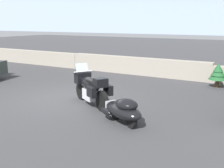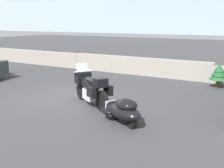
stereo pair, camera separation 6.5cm
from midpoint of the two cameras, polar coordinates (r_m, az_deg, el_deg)
name	(u,v)px [view 1 (the left image)]	position (r m, az deg, el deg)	size (l,w,h in m)	color
ground_plane	(69,98)	(10.52, -8.95, -2.88)	(80.00, 80.00, 0.00)	#38383A
stone_guard_wall	(136,66)	(15.13, 4.84, 3.60)	(24.00, 0.54, 0.93)	gray
touring_motorcycle	(91,87)	(9.46, -4.56, -0.61)	(2.08, 1.41, 1.33)	black
car_shaped_trailer	(123,109)	(7.74, 2.07, -5.19)	(2.09, 1.41, 0.76)	black
pine_sapling_farther	(218,72)	(12.84, 20.72, 2.25)	(0.78, 0.78, 1.05)	brown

